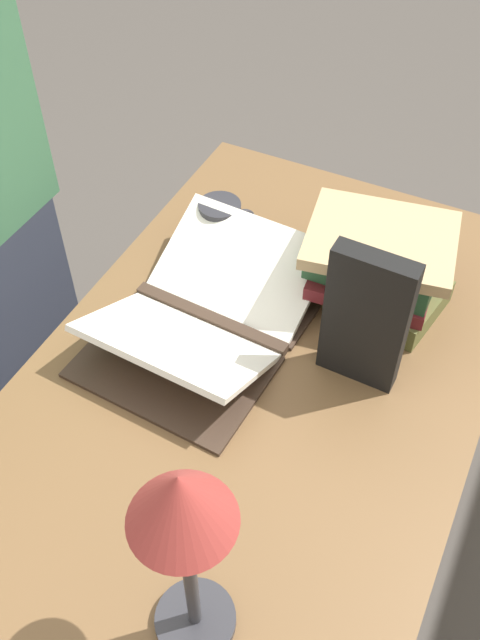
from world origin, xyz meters
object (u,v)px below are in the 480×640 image
object	(u,v)px
book_stack_tall	(376,266)
reading_lamp	(183,523)
open_book	(210,311)
coffee_mug	(221,223)
book_standing_upright	(366,319)

from	to	relation	value
book_stack_tall	reading_lamp	distance (m)	0.73
open_book	coffee_mug	bearing A→B (deg)	-154.29
coffee_mug	book_stack_tall	bearing A→B (deg)	87.17
book_stack_tall	reading_lamp	world-z (taller)	reading_lamp
book_stack_tall	coffee_mug	distance (m)	0.34
open_book	book_stack_tall	distance (m)	0.33
book_stack_tall	coffee_mug	xyz separation A→B (m)	(-0.02, -0.34, -0.03)
book_stack_tall	book_standing_upright	world-z (taller)	book_standing_upright
open_book	book_standing_upright	size ratio (longest dim) A/B	1.84
open_book	book_stack_tall	bearing A→B (deg)	132.20
book_stack_tall	book_standing_upright	xyz separation A→B (m)	(0.19, 0.04, 0.06)
book_standing_upright	reading_lamp	world-z (taller)	reading_lamp
reading_lamp	coffee_mug	world-z (taller)	reading_lamp
book_standing_upright	reading_lamp	xyz separation A→B (m)	(0.51, -0.05, 0.16)
open_book	reading_lamp	distance (m)	0.62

